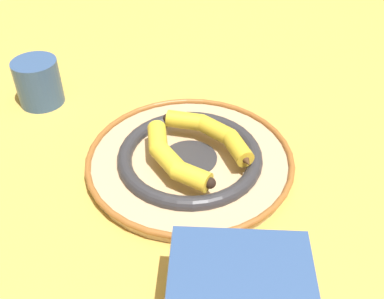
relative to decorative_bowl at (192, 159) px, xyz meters
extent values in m
plane|color=gold|center=(-0.04, 0.00, -0.01)|extent=(2.80, 2.80, 0.00)
cylinder|color=tan|center=(0.00, 0.00, -0.01)|extent=(0.35, 0.35, 0.02)
torus|color=#2D2D33|center=(0.00, 0.00, 0.01)|extent=(0.25, 0.25, 0.03)
cylinder|color=#2D2D33|center=(0.00, 0.00, 0.00)|extent=(0.10, 0.10, 0.00)
torus|color=#995B28|center=(0.00, 0.00, 0.00)|extent=(0.36, 0.36, 0.01)
cylinder|color=gold|center=(-0.02, -0.08, 0.03)|extent=(0.07, 0.05, 0.03)
cylinder|color=gold|center=(0.04, -0.04, 0.03)|extent=(0.07, 0.07, 0.03)
cylinder|color=gold|center=(0.07, 0.01, 0.03)|extent=(0.05, 0.07, 0.03)
sphere|color=gold|center=(0.02, -0.07, 0.03)|extent=(0.03, 0.03, 0.03)
sphere|color=gold|center=(0.06, -0.02, 0.03)|extent=(0.03, 0.03, 0.03)
cone|color=#472D19|center=(-0.05, -0.09, 0.03)|extent=(0.03, 0.03, 0.02)
sphere|color=black|center=(0.08, 0.04, 0.03)|extent=(0.02, 0.02, 0.02)
cylinder|color=yellow|center=(0.02, 0.06, 0.03)|extent=(0.06, 0.04, 0.03)
cylinder|color=yellow|center=(-0.04, 0.04, 0.03)|extent=(0.07, 0.06, 0.03)
cylinder|color=yellow|center=(-0.08, 0.00, 0.03)|extent=(0.06, 0.07, 0.03)
sphere|color=yellow|center=(-0.01, 0.06, 0.03)|extent=(0.03, 0.03, 0.03)
sphere|color=yellow|center=(-0.06, 0.03, 0.03)|extent=(0.03, 0.03, 0.03)
cone|color=#472D19|center=(0.05, 0.06, 0.03)|extent=(0.03, 0.03, 0.02)
sphere|color=black|center=(-0.10, -0.02, 0.03)|extent=(0.02, 0.02, 0.02)
cube|color=#2D4C84|center=(-0.31, -0.04, 0.06)|extent=(0.17, 0.18, 0.04)
cube|color=white|center=(-0.31, -0.04, 0.06)|extent=(0.16, 0.17, 0.03)
cylinder|color=#335184|center=(0.21, 0.31, 0.03)|extent=(0.09, 0.09, 0.09)
cylinder|color=#331C0F|center=(0.21, 0.31, 0.07)|extent=(0.07, 0.07, 0.01)
torus|color=#335184|center=(0.27, 0.33, 0.03)|extent=(0.07, 0.03, 0.07)
camera|label=1|loc=(-0.59, 0.02, 0.51)|focal=42.00mm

